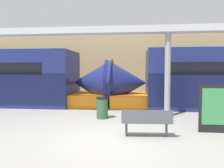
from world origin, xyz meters
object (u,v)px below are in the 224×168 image
(poster_board, at_px, (217,109))
(support_column_near, at_px, (168,75))
(bench_near, at_px, (147,120))
(trash_bin, at_px, (102,108))

(poster_board, xyz_separation_m, support_column_near, (-1.21, 2.36, 1.02))
(poster_board, height_order, support_column_near, support_column_near)
(bench_near, relative_size, trash_bin, 1.72)
(bench_near, height_order, trash_bin, trash_bin)
(bench_near, distance_m, trash_bin, 2.96)
(bench_near, xyz_separation_m, poster_board, (2.24, 0.72, 0.27))
(bench_near, distance_m, poster_board, 2.37)
(poster_board, bearing_deg, trash_bin, 156.52)
(trash_bin, bearing_deg, support_column_near, 13.31)
(poster_board, distance_m, support_column_near, 2.84)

